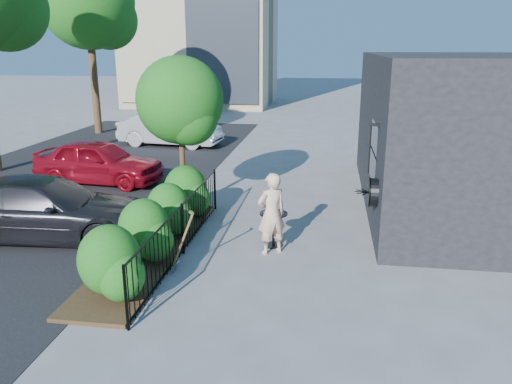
% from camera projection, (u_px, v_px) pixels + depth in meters
% --- Properties ---
extents(ground, '(120.00, 120.00, 0.00)m').
position_uv_depth(ground, '(254.00, 257.00, 10.33)').
color(ground, gray).
rests_on(ground, ground).
extents(shop_building, '(6.22, 9.00, 4.00)m').
position_uv_depth(shop_building, '(483.00, 132.00, 13.26)').
color(shop_building, black).
rests_on(shop_building, ground).
extents(fence, '(0.05, 6.05, 1.10)m').
position_uv_depth(fence, '(183.00, 228.00, 10.38)').
color(fence, black).
rests_on(fence, ground).
extents(planting_bed, '(1.30, 6.00, 0.08)m').
position_uv_depth(planting_bed, '(152.00, 250.00, 10.62)').
color(planting_bed, '#382616').
rests_on(planting_bed, ground).
extents(shrubs, '(1.10, 5.60, 1.24)m').
position_uv_depth(shrubs, '(156.00, 219.00, 10.52)').
color(shrubs, '#1D5B14').
rests_on(shrubs, ground).
extents(patio_tree, '(2.20, 2.20, 3.94)m').
position_uv_depth(patio_tree, '(182.00, 106.00, 12.48)').
color(patio_tree, '#3F2B19').
rests_on(patio_tree, ground).
extents(street, '(9.00, 30.00, 0.01)m').
position_uv_depth(street, '(26.00, 200.00, 14.15)').
color(street, black).
rests_on(street, ground).
extents(street_tree_far, '(4.40, 4.40, 8.28)m').
position_uv_depth(street_tree_far, '(89.00, 8.00, 23.30)').
color(street_tree_far, '#3F2B19').
rests_on(street_tree_far, ground).
extents(cafe_table, '(0.60, 0.60, 0.81)m').
position_uv_depth(cafe_table, '(274.00, 223.00, 10.78)').
color(cafe_table, black).
rests_on(cafe_table, ground).
extents(woman, '(0.76, 0.70, 1.74)m').
position_uv_depth(woman, '(272.00, 214.00, 10.32)').
color(woman, beige).
rests_on(woman, ground).
extents(shovel, '(0.47, 0.17, 1.29)m').
position_uv_depth(shovel, '(182.00, 245.00, 9.50)').
color(shovel, brown).
rests_on(shovel, ground).
extents(car_red, '(4.22, 2.07, 1.39)m').
position_uv_depth(car_red, '(99.00, 162.00, 15.76)').
color(car_red, '#A00D1D').
rests_on(car_red, ground).
extents(car_silver, '(4.60, 1.99, 1.47)m').
position_uv_depth(car_silver, '(170.00, 129.00, 21.68)').
color(car_silver, '#B5B4BA').
rests_on(car_silver, ground).
extents(car_darkgrey, '(4.94, 2.45, 1.38)m').
position_uv_depth(car_darkgrey, '(45.00, 209.00, 11.22)').
color(car_darkgrey, black).
rests_on(car_darkgrey, ground).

